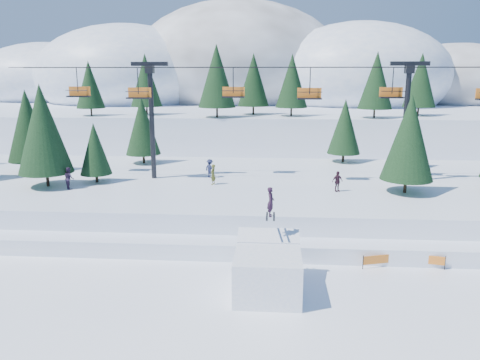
# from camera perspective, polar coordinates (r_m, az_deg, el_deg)

# --- Properties ---
(ground) EXTENTS (160.00, 160.00, 0.00)m
(ground) POSITION_cam_1_polar(r_m,az_deg,el_deg) (25.82, -0.30, -14.38)
(ground) COLOR white
(ground) RESTS_ON ground
(mid_shelf) EXTENTS (70.00, 22.00, 2.50)m
(mid_shelf) POSITION_cam_1_polar(r_m,az_deg,el_deg) (42.26, 1.57, -1.59)
(mid_shelf) COLOR white
(mid_shelf) RESTS_ON ground
(berm) EXTENTS (70.00, 6.00, 1.10)m
(berm) POSITION_cam_1_polar(r_m,az_deg,el_deg) (32.92, 0.77, -7.14)
(berm) COLOR white
(berm) RESTS_ON ground
(mountain_ridge) EXTENTS (119.00, 60.50, 26.46)m
(mountain_ridge) POSITION_cam_1_polar(r_m,az_deg,el_deg) (96.49, 0.03, 11.63)
(mountain_ridge) COLOR white
(mountain_ridge) RESTS_ON ground
(jump_kicker) EXTENTS (3.57, 4.87, 5.60)m
(jump_kicker) POSITION_cam_1_polar(r_m,az_deg,el_deg) (26.19, 3.40, -10.79)
(jump_kicker) COLOR white
(jump_kicker) RESTS_ON ground
(chairlift) EXTENTS (46.00, 3.21, 10.28)m
(chairlift) POSITION_cam_1_polar(r_m,az_deg,el_deg) (40.99, 4.23, 9.37)
(chairlift) COLOR black
(chairlift) RESTS_ON mid_shelf
(conifer_stand) EXTENTS (62.18, 16.93, 10.28)m
(conifer_stand) POSITION_cam_1_polar(r_m,az_deg,el_deg) (41.85, 7.23, 6.23)
(conifer_stand) COLOR black
(conifer_stand) RESTS_ON mid_shelf
(distant_skiers) EXTENTS (29.94, 10.09, 1.82)m
(distant_skiers) POSITION_cam_1_polar(r_m,az_deg,el_deg) (40.75, -1.58, 0.91)
(distant_skiers) COLOR #2E2039
(distant_skiers) RESTS_ON mid_shelf
(banner_near) EXTENTS (2.75, 0.85, 0.90)m
(banner_near) POSITION_cam_1_polar(r_m,az_deg,el_deg) (30.81, 17.13, -9.20)
(banner_near) COLOR black
(banner_near) RESTS_ON ground
(banner_far) EXTENTS (2.79, 0.68, 0.90)m
(banner_far) POSITION_cam_1_polar(r_m,az_deg,el_deg) (31.58, 21.19, -8.96)
(banner_far) COLOR black
(banner_far) RESTS_ON ground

